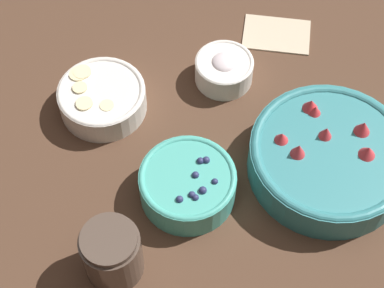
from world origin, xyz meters
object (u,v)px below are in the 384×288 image
bowl_strawberries (329,156)px  bowl_blueberries (188,184)px  bowl_cream (224,68)px  jar_chocolate (112,254)px  bowl_bananas (102,97)px

bowl_strawberries → bowl_blueberries: bearing=-175.4°
bowl_strawberries → bowl_blueberries: (-0.24, -0.02, -0.01)m
bowl_cream → jar_chocolate: (-0.22, -0.35, 0.02)m
bowl_strawberries → bowl_cream: size_ratio=2.49×
bowl_bananas → bowl_cream: bowl_cream is taller
jar_chocolate → bowl_bananas: bearing=90.4°
bowl_blueberries → jar_chocolate: bearing=-138.5°
bowl_blueberries → bowl_cream: (0.10, 0.24, -0.00)m
bowl_strawberries → jar_chocolate: bearing=-160.2°
jar_chocolate → bowl_blueberries: bearing=41.5°
bowl_blueberries → bowl_cream: 0.25m
bowl_cream → jar_chocolate: size_ratio=1.04×
bowl_strawberries → bowl_cream: 0.26m
bowl_blueberries → bowl_bananas: bowl_blueberries is taller
bowl_blueberries → bowl_cream: size_ratio=1.48×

